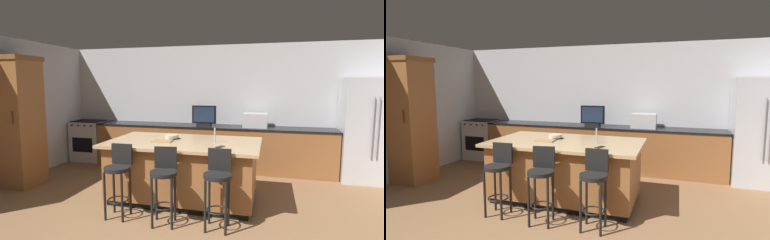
# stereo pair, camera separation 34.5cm
# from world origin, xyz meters

# --- Properties ---
(wall_back) EXTENTS (7.26, 0.12, 2.61)m
(wall_back) POSITION_xyz_m (0.00, 4.14, 1.30)
(wall_back) COLOR #BCBCC1
(wall_back) RESTS_ON ground_plane
(wall_left) EXTENTS (0.12, 4.54, 2.61)m
(wall_left) POSITION_xyz_m (-3.43, 2.07, 1.30)
(wall_left) COLOR #BCBCC1
(wall_left) RESTS_ON ground_plane
(counter_back) EXTENTS (4.98, 0.62, 0.91)m
(counter_back) POSITION_xyz_m (-0.09, 3.76, 0.46)
(counter_back) COLOR brown
(counter_back) RESTS_ON ground_plane
(kitchen_island) EXTENTS (2.29, 1.31, 0.91)m
(kitchen_island) POSITION_xyz_m (-0.13, 1.98, 0.46)
(kitchen_island) COLOR black
(kitchen_island) RESTS_ON ground_plane
(refrigerator) EXTENTS (0.92, 0.75, 1.89)m
(refrigerator) POSITION_xyz_m (2.86, 3.70, 0.94)
(refrigerator) COLOR #B7BABF
(refrigerator) RESTS_ON ground_plane
(range_oven) EXTENTS (0.73, 0.63, 0.93)m
(range_oven) POSITION_xyz_m (-2.96, 3.76, 0.46)
(range_oven) COLOR #B7BABF
(range_oven) RESTS_ON ground_plane
(cabinet_tower) EXTENTS (0.61, 0.64, 2.25)m
(cabinet_tower) POSITION_xyz_m (-3.07, 1.89, 1.17)
(cabinet_tower) COLOR brown
(cabinet_tower) RESTS_ON ground_plane
(microwave) EXTENTS (0.48, 0.36, 0.28)m
(microwave) POSITION_xyz_m (0.85, 3.76, 1.05)
(microwave) COLOR #B7BABF
(microwave) RESTS_ON counter_back
(tv_monitor) EXTENTS (0.50, 0.16, 0.42)m
(tv_monitor) POSITION_xyz_m (-0.19, 3.70, 1.11)
(tv_monitor) COLOR black
(tv_monitor) RESTS_ON counter_back
(sink_faucet_back) EXTENTS (0.02, 0.02, 0.24)m
(sink_faucet_back) POSITION_xyz_m (-0.07, 3.86, 1.03)
(sink_faucet_back) COLOR #B2B2B7
(sink_faucet_back) RESTS_ON counter_back
(sink_faucet_island) EXTENTS (0.02, 0.02, 0.22)m
(sink_faucet_island) POSITION_xyz_m (0.35, 1.98, 1.02)
(sink_faucet_island) COLOR #B2B2B7
(sink_faucet_island) RESTS_ON kitchen_island
(bar_stool_left) EXTENTS (0.34, 0.34, 0.97)m
(bar_stool_left) POSITION_xyz_m (-0.79, 1.17, 0.58)
(bar_stool_left) COLOR black
(bar_stool_left) RESTS_ON ground_plane
(bar_stool_center) EXTENTS (0.34, 0.36, 0.97)m
(bar_stool_center) POSITION_xyz_m (-0.13, 1.13, 0.58)
(bar_stool_center) COLOR black
(bar_stool_center) RESTS_ON ground_plane
(bar_stool_right) EXTENTS (0.34, 0.34, 0.98)m
(bar_stool_right) POSITION_xyz_m (0.55, 1.17, 0.59)
(bar_stool_right) COLOR black
(bar_stool_right) RESTS_ON ground_plane
(fruit_bowl) EXTENTS (0.21, 0.21, 0.07)m
(fruit_bowl) POSITION_xyz_m (-0.36, 2.13, 0.94)
(fruit_bowl) COLOR beige
(fruit_bowl) RESTS_ON kitchen_island
(cell_phone) EXTENTS (0.13, 0.17, 0.01)m
(cell_phone) POSITION_xyz_m (0.48, 1.70, 0.91)
(cell_phone) COLOR black
(cell_phone) RESTS_ON kitchen_island
(tv_remote) EXTENTS (0.14, 0.16, 0.02)m
(tv_remote) POSITION_xyz_m (-0.30, 2.07, 0.92)
(tv_remote) COLOR black
(tv_remote) RESTS_ON kitchen_island
(cutting_board) EXTENTS (0.30, 0.23, 0.02)m
(cutting_board) POSITION_xyz_m (-0.42, 1.87, 0.92)
(cutting_board) COLOR #A87F51
(cutting_board) RESTS_ON kitchen_island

